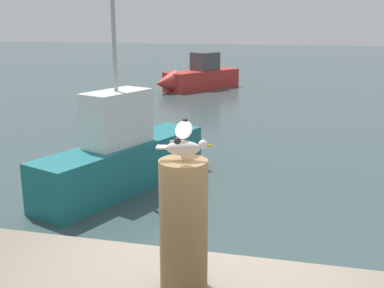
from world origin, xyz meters
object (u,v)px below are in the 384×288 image
boat_red (195,78)px  boat_teal (132,153)px  mooring_post (184,226)px  seagull (184,143)px

boat_red → boat_teal: bearing=-82.3°
mooring_post → boat_red: mooring_post is taller
mooring_post → boat_teal: size_ratio=0.19×
seagull → boat_red: size_ratio=0.13×
boat_teal → boat_red: size_ratio=1.06×
boat_teal → boat_red: 13.75m
seagull → boat_red: (-4.51, 19.64, -1.99)m
mooring_post → seagull: size_ratio=1.57×
mooring_post → boat_teal: 6.70m
seagull → boat_red: seagull is taller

